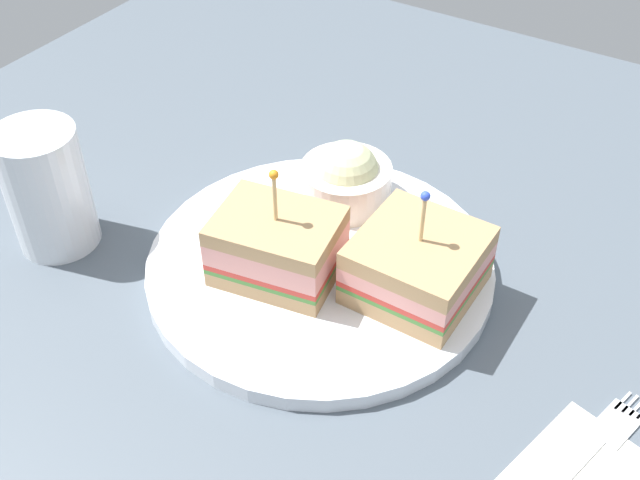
{
  "coord_description": "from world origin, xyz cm",
  "views": [
    {
      "loc": [
        -37.55,
        -23.48,
        42.38
      ],
      "look_at": [
        0.0,
        0.0,
        3.32
      ],
      "focal_mm": 43.45,
      "sensor_mm": 36.0,
      "label": 1
    }
  ],
  "objects_px": {
    "plate": "(320,265)",
    "drink_glass": "(49,196)",
    "fork": "(602,439)",
    "sandwich_half_back": "(417,265)",
    "sandwich_half_front": "(277,246)",
    "coleslaw_bowl": "(346,179)"
  },
  "relations": [
    {
      "from": "sandwich_half_front",
      "to": "fork",
      "type": "bearing_deg",
      "value": -91.83
    },
    {
      "from": "sandwich_half_front",
      "to": "coleslaw_bowl",
      "type": "xyz_separation_m",
      "value": [
        0.1,
        0.0,
        -0.0
      ]
    },
    {
      "from": "coleslaw_bowl",
      "to": "sandwich_half_front",
      "type": "bearing_deg",
      "value": -178.8
    },
    {
      "from": "sandwich_half_back",
      "to": "drink_glass",
      "type": "distance_m",
      "value": 0.29
    },
    {
      "from": "sandwich_half_back",
      "to": "drink_glass",
      "type": "height_order",
      "value": "same"
    },
    {
      "from": "sandwich_half_back",
      "to": "fork",
      "type": "bearing_deg",
      "value": -106.49
    },
    {
      "from": "plate",
      "to": "drink_glass",
      "type": "height_order",
      "value": "drink_glass"
    },
    {
      "from": "plate",
      "to": "coleslaw_bowl",
      "type": "relative_size",
      "value": 3.54
    },
    {
      "from": "plate",
      "to": "sandwich_half_front",
      "type": "bearing_deg",
      "value": 145.94
    },
    {
      "from": "plate",
      "to": "sandwich_half_front",
      "type": "relative_size",
      "value": 2.7
    },
    {
      "from": "sandwich_half_back",
      "to": "coleslaw_bowl",
      "type": "height_order",
      "value": "sandwich_half_back"
    },
    {
      "from": "plate",
      "to": "fork",
      "type": "bearing_deg",
      "value": -98.93
    },
    {
      "from": "sandwich_half_back",
      "to": "coleslaw_bowl",
      "type": "bearing_deg",
      "value": 56.46
    },
    {
      "from": "sandwich_half_back",
      "to": "fork",
      "type": "relative_size",
      "value": 0.72
    },
    {
      "from": "sandwich_half_back",
      "to": "drink_glass",
      "type": "xyz_separation_m",
      "value": [
        -0.09,
        0.28,
        0.01
      ]
    },
    {
      "from": "sandwich_half_back",
      "to": "fork",
      "type": "height_order",
      "value": "sandwich_half_back"
    },
    {
      "from": "fork",
      "to": "coleslaw_bowl",
      "type": "bearing_deg",
      "value": 66.37
    },
    {
      "from": "sandwich_half_back",
      "to": "coleslaw_bowl",
      "type": "relative_size",
      "value": 1.2
    },
    {
      "from": "sandwich_half_back",
      "to": "fork",
      "type": "xyz_separation_m",
      "value": [
        -0.05,
        -0.16,
        -0.04
      ]
    },
    {
      "from": "sandwich_half_front",
      "to": "drink_glass",
      "type": "distance_m",
      "value": 0.19
    },
    {
      "from": "plate",
      "to": "drink_glass",
      "type": "xyz_separation_m",
      "value": [
        -0.08,
        0.2,
        0.04
      ]
    },
    {
      "from": "sandwich_half_back",
      "to": "coleslaw_bowl",
      "type": "distance_m",
      "value": 0.12
    }
  ]
}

